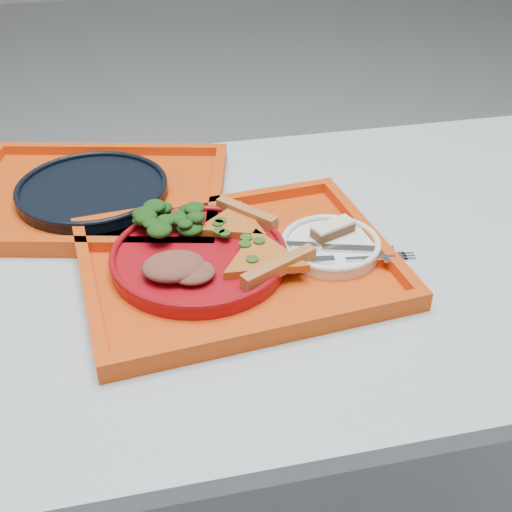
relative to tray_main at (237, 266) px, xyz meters
name	(u,v)px	position (x,y,z in m)	size (l,w,h in m)	color
table	(241,289)	(0.01, 0.04, -0.08)	(1.60, 0.80, 0.75)	#A4AFB8
tray_main	(237,266)	(0.00, 0.00, 0.00)	(0.45, 0.35, 0.01)	#D43F0B
tray_far	(94,198)	(-0.21, 0.25, 0.00)	(0.45, 0.35, 0.01)	#D43F0B
dinner_plate	(199,259)	(-0.05, 0.01, 0.02)	(0.26, 0.26, 0.02)	maroon
side_plate	(330,247)	(0.14, 0.00, 0.01)	(0.15, 0.15, 0.01)	white
navy_plate	(93,191)	(-0.21, 0.25, 0.01)	(0.26, 0.26, 0.02)	black
pizza_slice_a	(263,256)	(0.03, -0.03, 0.03)	(0.14, 0.12, 0.02)	orange
pizza_slice_b	(234,222)	(0.01, 0.07, 0.03)	(0.13, 0.11, 0.02)	orange
salad_heap	(169,216)	(-0.09, 0.08, 0.05)	(0.10, 0.09, 0.05)	black
meat_portion	(174,266)	(-0.10, -0.03, 0.04)	(0.09, 0.07, 0.03)	brown
dessert_bar	(333,229)	(0.16, 0.02, 0.03)	(0.07, 0.05, 0.02)	#4A2D18
knife	(332,247)	(0.14, -0.01, 0.02)	(0.18, 0.02, 0.01)	silver
fork	(344,259)	(0.15, -0.05, 0.02)	(0.18, 0.02, 0.01)	silver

